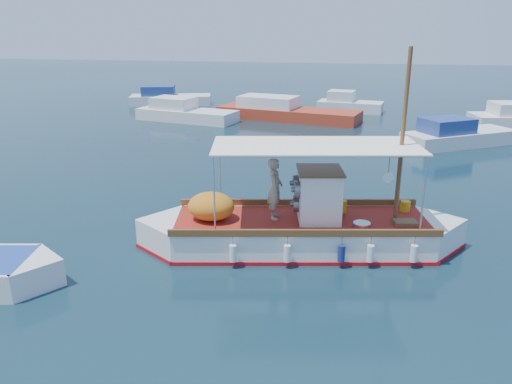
# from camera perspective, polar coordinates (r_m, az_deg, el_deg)

# --- Properties ---
(ground) EXTENTS (160.00, 160.00, 0.00)m
(ground) POSITION_cam_1_polar(r_m,az_deg,el_deg) (15.16, 2.68, -6.66)
(ground) COLOR black
(ground) RESTS_ON ground
(fishing_caique) EXTENTS (9.84, 4.03, 6.11)m
(fishing_caique) POSITION_cam_1_polar(r_m,az_deg,el_deg) (15.20, 4.95, -4.41)
(fishing_caique) COLOR white
(fishing_caique) RESTS_ON ground
(bg_boat_nw) EXTENTS (7.53, 3.96, 1.80)m
(bg_boat_nw) POSITION_cam_1_polar(r_m,az_deg,el_deg) (36.25, -8.21, 8.86)
(bg_boat_nw) COLOR silver
(bg_boat_nw) RESTS_ON ground
(bg_boat_n) EXTENTS (10.61, 5.01, 1.80)m
(bg_boat_n) POSITION_cam_1_polar(r_m,az_deg,el_deg) (36.47, 3.19, 9.07)
(bg_boat_n) COLOR #AA331C
(bg_boat_n) RESTS_ON ground
(bg_boat_ne) EXTENTS (6.77, 5.44, 1.80)m
(bg_boat_ne) POSITION_cam_1_polar(r_m,az_deg,el_deg) (30.39, 21.93, 5.87)
(bg_boat_ne) COLOR silver
(bg_boat_ne) RESTS_ON ground
(bg_boat_far_w) EXTENTS (7.11, 4.01, 1.80)m
(bg_boat_far_w) POSITION_cam_1_polar(r_m,az_deg,el_deg) (44.02, -10.00, 10.45)
(bg_boat_far_w) COLOR silver
(bg_boat_far_w) RESTS_ON ground
(bg_boat_far_n) EXTENTS (5.20, 2.74, 1.80)m
(bg_boat_far_n) POSITION_cam_1_polar(r_m,az_deg,el_deg) (40.43, 10.50, 9.73)
(bg_boat_far_n) COLOR silver
(bg_boat_far_n) RESTS_ON ground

